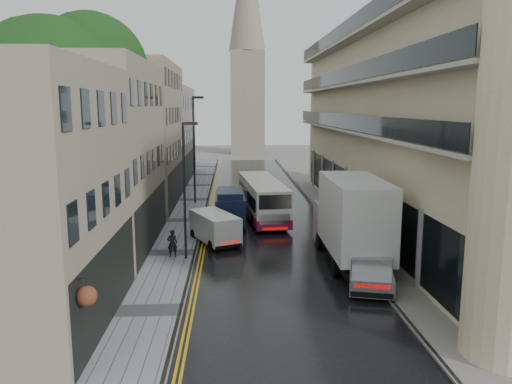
{
  "coord_description": "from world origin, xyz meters",
  "views": [
    {
      "loc": [
        -2.38,
        -8.9,
        8.51
      ],
      "look_at": [
        -1.06,
        18.0,
        3.85
      ],
      "focal_mm": 35.0,
      "sensor_mm": 36.0,
      "label": 1
    }
  ],
  "objects_px": {
    "lamp_post_far": "(194,150)",
    "tree_far": "(113,134)",
    "silver_hatchback": "(351,279)",
    "tree_near": "(53,134)",
    "lamp_post_near": "(184,192)",
    "white_van": "(211,235)",
    "navy_van": "(216,211)",
    "white_lorry": "(335,230)",
    "cream_bus": "(253,207)",
    "pedestrian": "(172,243)"
  },
  "relations": [
    {
      "from": "lamp_post_far",
      "to": "tree_far",
      "type": "bearing_deg",
      "value": -144.05
    },
    {
      "from": "silver_hatchback",
      "to": "tree_near",
      "type": "bearing_deg",
      "value": 167.12
    },
    {
      "from": "tree_near",
      "to": "lamp_post_near",
      "type": "height_order",
      "value": "tree_near"
    },
    {
      "from": "lamp_post_near",
      "to": "tree_far",
      "type": "bearing_deg",
      "value": 102.47
    },
    {
      "from": "white_van",
      "to": "navy_van",
      "type": "relative_size",
      "value": 0.83
    },
    {
      "from": "white_lorry",
      "to": "silver_hatchback",
      "type": "height_order",
      "value": "white_lorry"
    },
    {
      "from": "cream_bus",
      "to": "white_lorry",
      "type": "bearing_deg",
      "value": -76.62
    },
    {
      "from": "tree_near",
      "to": "lamp_post_far",
      "type": "relative_size",
      "value": 1.52
    },
    {
      "from": "tree_far",
      "to": "navy_van",
      "type": "relative_size",
      "value": 2.4
    },
    {
      "from": "tree_far",
      "to": "cream_bus",
      "type": "distance_m",
      "value": 14.38
    },
    {
      "from": "white_lorry",
      "to": "white_van",
      "type": "distance_m",
      "value": 8.11
    },
    {
      "from": "cream_bus",
      "to": "tree_near",
      "type": "bearing_deg",
      "value": -160.24
    },
    {
      "from": "cream_bus",
      "to": "lamp_post_far",
      "type": "relative_size",
      "value": 1.17
    },
    {
      "from": "silver_hatchback",
      "to": "navy_van",
      "type": "distance_m",
      "value": 14.05
    },
    {
      "from": "tree_near",
      "to": "white_lorry",
      "type": "relative_size",
      "value": 1.52
    },
    {
      "from": "silver_hatchback",
      "to": "lamp_post_far",
      "type": "xyz_separation_m",
      "value": [
        -8.58,
        22.17,
        3.84
      ]
    },
    {
      "from": "tree_near",
      "to": "tree_far",
      "type": "bearing_deg",
      "value": 88.68
    },
    {
      "from": "cream_bus",
      "to": "navy_van",
      "type": "xyz_separation_m",
      "value": [
        -2.58,
        -0.77,
        -0.14
      ]
    },
    {
      "from": "silver_hatchback",
      "to": "pedestrian",
      "type": "height_order",
      "value": "same"
    },
    {
      "from": "pedestrian",
      "to": "lamp_post_near",
      "type": "xyz_separation_m",
      "value": [
        0.79,
        -0.33,
        2.97
      ]
    },
    {
      "from": "pedestrian",
      "to": "silver_hatchback",
      "type": "bearing_deg",
      "value": 130.16
    },
    {
      "from": "lamp_post_near",
      "to": "lamp_post_far",
      "type": "relative_size",
      "value": 0.82
    },
    {
      "from": "tree_far",
      "to": "white_lorry",
      "type": "distance_m",
      "value": 23.7
    },
    {
      "from": "cream_bus",
      "to": "silver_hatchback",
      "type": "distance_m",
      "value": 13.82
    },
    {
      "from": "tree_near",
      "to": "lamp_post_far",
      "type": "bearing_deg",
      "value": 64.53
    },
    {
      "from": "white_lorry",
      "to": "navy_van",
      "type": "xyz_separation_m",
      "value": [
        -6.2,
        9.74,
        -1.07
      ]
    },
    {
      "from": "white_lorry",
      "to": "tree_near",
      "type": "bearing_deg",
      "value": 162.45
    },
    {
      "from": "tree_far",
      "to": "lamp_post_far",
      "type": "distance_m",
      "value": 6.9
    },
    {
      "from": "tree_near",
      "to": "silver_hatchback",
      "type": "distance_m",
      "value": 18.33
    },
    {
      "from": "lamp_post_near",
      "to": "lamp_post_far",
      "type": "bearing_deg",
      "value": 79.03
    },
    {
      "from": "tree_near",
      "to": "pedestrian",
      "type": "bearing_deg",
      "value": -13.85
    },
    {
      "from": "white_lorry",
      "to": "silver_hatchback",
      "type": "distance_m",
      "value": 3.17
    },
    {
      "from": "silver_hatchback",
      "to": "lamp_post_near",
      "type": "relative_size",
      "value": 0.59
    },
    {
      "from": "tree_near",
      "to": "silver_hatchback",
      "type": "relative_size",
      "value": 3.12
    },
    {
      "from": "white_lorry",
      "to": "navy_van",
      "type": "distance_m",
      "value": 11.6
    },
    {
      "from": "silver_hatchback",
      "to": "lamp_post_far",
      "type": "relative_size",
      "value": 0.49
    },
    {
      "from": "tree_far",
      "to": "tree_near",
      "type": "bearing_deg",
      "value": -91.32
    },
    {
      "from": "silver_hatchback",
      "to": "white_van",
      "type": "bearing_deg",
      "value": 144.76
    },
    {
      "from": "white_van",
      "to": "lamp_post_far",
      "type": "height_order",
      "value": "lamp_post_far"
    },
    {
      "from": "white_lorry",
      "to": "tree_far",
      "type": "bearing_deg",
      "value": 130.31
    },
    {
      "from": "lamp_post_near",
      "to": "cream_bus",
      "type": "bearing_deg",
      "value": 48.11
    },
    {
      "from": "cream_bus",
      "to": "white_lorry",
      "type": "relative_size",
      "value": 1.17
    },
    {
      "from": "white_van",
      "to": "lamp_post_far",
      "type": "bearing_deg",
      "value": 73.21
    },
    {
      "from": "pedestrian",
      "to": "cream_bus",
      "type": "bearing_deg",
      "value": -139.06
    },
    {
      "from": "tree_near",
      "to": "lamp_post_near",
      "type": "relative_size",
      "value": 1.85
    },
    {
      "from": "tree_far",
      "to": "cream_bus",
      "type": "height_order",
      "value": "tree_far"
    },
    {
      "from": "navy_van",
      "to": "lamp_post_near",
      "type": "distance_m",
      "value": 7.35
    },
    {
      "from": "white_van",
      "to": "pedestrian",
      "type": "distance_m",
      "value": 2.59
    },
    {
      "from": "navy_van",
      "to": "pedestrian",
      "type": "xyz_separation_m",
      "value": [
        -2.29,
        -6.41,
        -0.44
      ]
    },
    {
      "from": "cream_bus",
      "to": "white_lorry",
      "type": "xyz_separation_m",
      "value": [
        3.62,
        -10.51,
        0.93
      ]
    }
  ]
}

